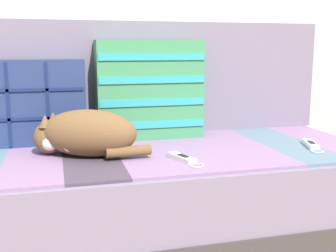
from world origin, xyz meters
TOP-DOWN VIEW (x-y plane):
  - couch at (-0.00, 0.13)m, footprint 1.92×0.83m
  - sofa_backrest at (0.00, 0.48)m, footprint 1.88×0.14m
  - throw_pillow_quilted at (-0.42, 0.33)m, footprint 0.45×0.14m
  - throw_pillow_striped at (0.08, 0.33)m, footprint 0.46×0.14m
  - sleeping_cat at (-0.22, 0.08)m, footprint 0.42×0.33m
  - game_remote_near at (0.11, -0.09)m, footprint 0.10×0.19m
  - game_remote_far at (0.67, -0.01)m, footprint 0.10×0.19m

SIDE VIEW (x-z plane):
  - couch at x=0.00m, z-range 0.00..0.37m
  - game_remote_near at x=0.11m, z-range 0.38..0.40m
  - game_remote_far at x=0.67m, z-range 0.38..0.40m
  - sleeping_cat at x=-0.22m, z-range 0.37..0.54m
  - throw_pillow_quilted at x=-0.42m, z-range 0.38..0.72m
  - throw_pillow_striped at x=0.08m, z-range 0.38..0.80m
  - sofa_backrest at x=0.00m, z-range 0.38..0.89m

